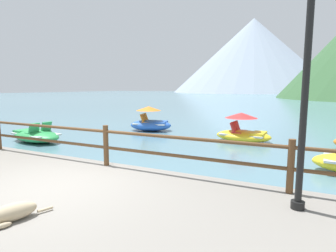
# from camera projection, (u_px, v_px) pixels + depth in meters

# --- Properties ---
(ground_plane) EXTENTS (200.00, 200.00, 0.00)m
(ground_plane) POSITION_uv_depth(u_px,v_px,m) (275.00, 103.00, 40.85)
(ground_plane) COLOR slate
(dock_railing) EXTENTS (23.92, 0.12, 0.95)m
(dock_railing) POSITION_uv_depth(u_px,v_px,m) (106.00, 141.00, 6.54)
(dock_railing) COLOR brown
(dock_railing) RESTS_ON promenade_dock
(lamp_post) EXTENTS (0.28, 0.28, 4.37)m
(lamp_post) POSITION_uv_depth(u_px,v_px,m) (309.00, 29.00, 3.90)
(lamp_post) COLOR black
(lamp_post) RESTS_ON promenade_dock
(dog_resting) EXTENTS (0.51, 1.02, 0.26)m
(dog_resting) POSITION_uv_depth(u_px,v_px,m) (7.00, 214.00, 3.82)
(dog_resting) COLOR tan
(dog_resting) RESTS_ON promenade_dock
(pedal_boat_1) EXTENTS (2.39, 1.81, 1.26)m
(pedal_boat_1) POSITION_uv_depth(u_px,v_px,m) (151.00, 122.00, 14.44)
(pedal_boat_1) COLOR blue
(pedal_boat_1) RESTS_ON ground
(pedal_boat_2) EXTENTS (2.78, 1.72, 0.83)m
(pedal_boat_2) POSITION_uv_depth(u_px,v_px,m) (36.00, 135.00, 11.54)
(pedal_boat_2) COLOR green
(pedal_boat_2) RESTS_ON ground
(pedal_boat_3) EXTENTS (2.30, 1.49, 1.19)m
(pedal_boat_3) POSITION_uv_depth(u_px,v_px,m) (243.00, 132.00, 11.54)
(pedal_boat_3) COLOR yellow
(pedal_boat_3) RESTS_ON ground
(distant_peak) EXTENTS (67.67, 67.67, 31.18)m
(distant_peak) POSITION_uv_depth(u_px,v_px,m) (253.00, 56.00, 120.71)
(distant_peak) COLOR #93A3B7
(distant_peak) RESTS_ON ground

